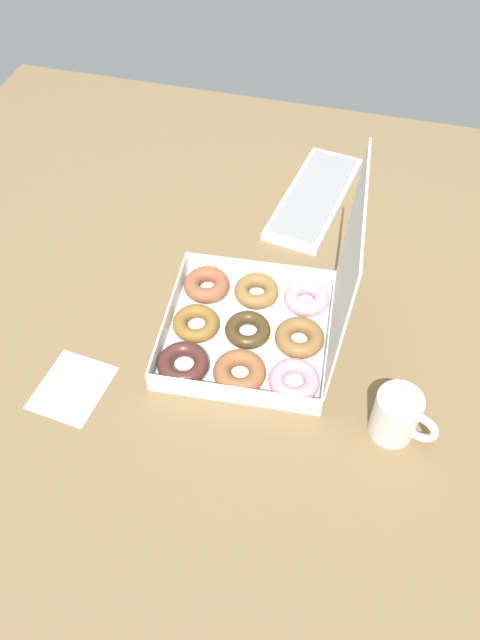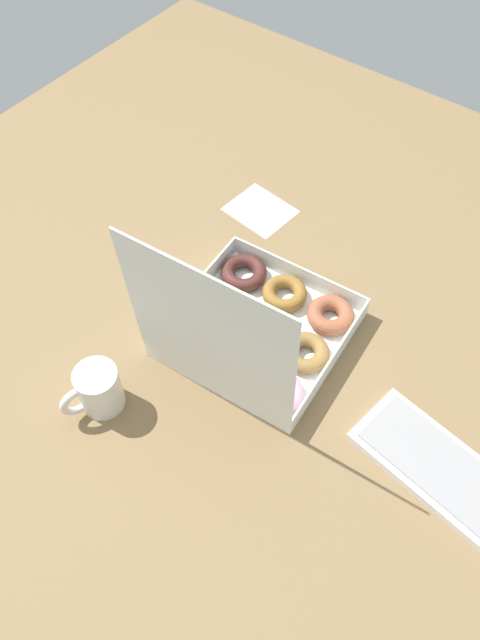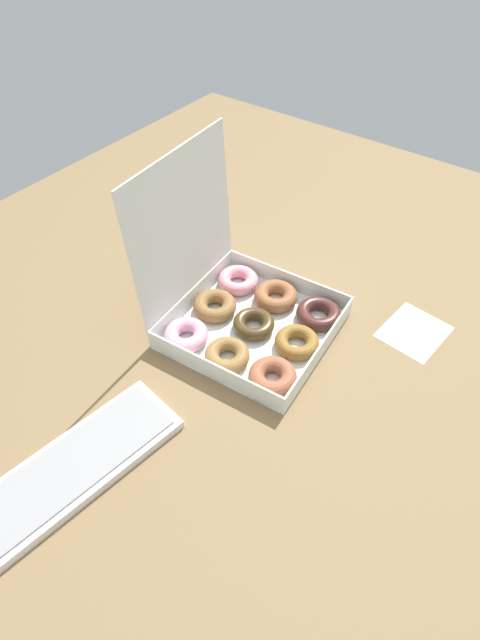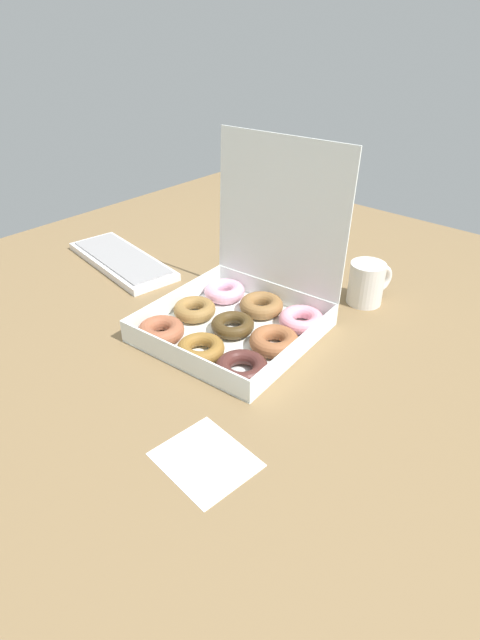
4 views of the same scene
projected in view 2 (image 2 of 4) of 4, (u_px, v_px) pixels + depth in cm
name	position (u px, v px, depth cm)	size (l,w,h in cm)	color
ground_plane	(244.00, 316.00, 126.53)	(180.00, 180.00, 2.00)	olive
donut_box	(254.00, 330.00, 118.50)	(34.36, 36.25, 36.40)	white
keyboard	(453.00, 480.00, 104.03)	(37.05, 18.27, 2.20)	white
coffee_mug	(97.00, 390.00, 109.75)	(7.85, 11.36, 9.60)	white
paper_napkin	(260.00, 210.00, 142.80)	(13.95, 11.86, 0.15)	white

